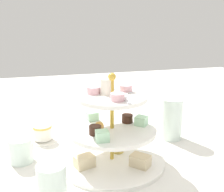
# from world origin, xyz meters

# --- Properties ---
(ground_plane) EXTENTS (2.40, 2.40, 0.00)m
(ground_plane) POSITION_xyz_m (0.00, 0.00, 0.00)
(ground_plane) COLOR silver
(tiered_serving_stand) EXTENTS (0.28, 0.28, 0.24)m
(tiered_serving_stand) POSITION_xyz_m (0.00, 0.00, 0.08)
(tiered_serving_stand) COLOR white
(tiered_serving_stand) RESTS_ON ground_plane
(water_glass_tall_right) EXTENTS (0.07, 0.07, 0.13)m
(water_glass_tall_right) POSITION_xyz_m (0.10, -0.22, 0.07)
(water_glass_tall_right) COLOR silver
(water_glass_tall_right) RESTS_ON ground_plane
(water_glass_short_left) EXTENTS (0.06, 0.06, 0.07)m
(water_glass_short_left) POSITION_xyz_m (0.07, 0.23, 0.03)
(water_glass_short_left) COLOR silver
(water_glass_short_left) RESTS_ON ground_plane
(teacup_with_saucer) EXTENTS (0.09, 0.09, 0.05)m
(teacup_with_saucer) POSITION_xyz_m (0.19, 0.18, 0.02)
(teacup_with_saucer) COLOR white
(teacup_with_saucer) RESTS_ON ground_plane
(butter_knife_right) EXTENTS (0.02, 0.17, 0.00)m
(butter_knife_right) POSITION_xyz_m (0.29, -0.01, 0.00)
(butter_knife_right) COLOR silver
(butter_knife_right) RESTS_ON ground_plane
(water_glass_mid_back) EXTENTS (0.06, 0.06, 0.10)m
(water_glass_mid_back) POSITION_xyz_m (-0.15, 0.16, 0.05)
(water_glass_mid_back) COLOR silver
(water_glass_mid_back) RESTS_ON ground_plane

